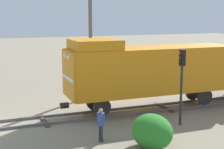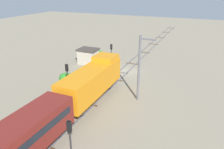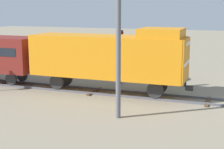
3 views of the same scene
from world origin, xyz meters
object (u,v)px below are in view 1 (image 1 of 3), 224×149
at_px(locomotive, 149,69).
at_px(traffic_signal_mid, 182,73).
at_px(worker_by_signal, 101,122).
at_px(catenary_mast, 90,40).

bearing_deg(locomotive, traffic_signal_mid, 5.16).
xyz_separation_m(locomotive, traffic_signal_mid, (3.40, 0.31, 0.23)).
xyz_separation_m(locomotive, worker_by_signal, (4.20, -4.77, -1.78)).
bearing_deg(locomotive, worker_by_signal, -48.63).
bearing_deg(catenary_mast, locomotive, 24.87).
xyz_separation_m(worker_by_signal, catenary_mast, (-9.26, 2.42, 3.30)).
height_order(traffic_signal_mid, worker_by_signal, traffic_signal_mid).
height_order(locomotive, traffic_signal_mid, locomotive).
height_order(worker_by_signal, catenary_mast, catenary_mast).
relative_size(traffic_signal_mid, catenary_mast, 0.53).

